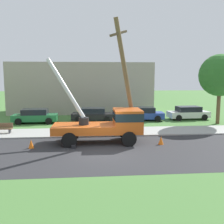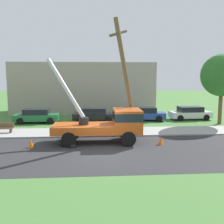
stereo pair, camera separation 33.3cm
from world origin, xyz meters
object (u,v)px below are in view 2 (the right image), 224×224
(utility_truck, at_px, (109,123))
(traffic_cone_curbside, at_px, (130,133))
(roadside_tree_far, at_px, (222,75))
(leaning_utility_pole, at_px, (126,79))
(parked_sedan_blue, at_px, (144,114))
(parked_sedan_green, at_px, (37,116))
(traffic_cone_behind, at_px, (31,144))
(park_bench, at_px, (4,128))
(parked_sedan_black, at_px, (94,115))
(traffic_cone_ahead, at_px, (161,141))
(parked_sedan_white, at_px, (190,113))

(utility_truck, xyz_separation_m, traffic_cone_curbside, (1.75, 1.44, -1.13))
(roadside_tree_far, bearing_deg, leaning_utility_pole, -151.41)
(leaning_utility_pole, distance_m, parked_sedan_blue, 9.39)
(parked_sedan_green, bearing_deg, traffic_cone_curbside, -38.95)
(traffic_cone_behind, bearing_deg, leaning_utility_pole, 17.40)
(traffic_cone_behind, height_order, roadside_tree_far, roadside_tree_far)
(parked_sedan_blue, distance_m, park_bench, 13.96)
(parked_sedan_green, bearing_deg, parked_sedan_black, 3.71)
(park_bench, bearing_deg, parked_sedan_black, 36.06)
(park_bench, bearing_deg, traffic_cone_ahead, -19.72)
(traffic_cone_ahead, xyz_separation_m, traffic_cone_behind, (-8.71, -0.18, 0.00))
(parked_sedan_blue, relative_size, parked_sedan_white, 1.01)
(traffic_cone_curbside, bearing_deg, traffic_cone_ahead, -53.51)
(parked_sedan_black, xyz_separation_m, parked_sedan_white, (10.44, 0.49, 0.00))
(traffic_cone_ahead, relative_size, parked_sedan_black, 0.12)
(traffic_cone_behind, xyz_separation_m, roadside_tree_far, (16.55, 7.51, 4.49))
(parked_sedan_blue, bearing_deg, park_bench, -156.10)
(parked_sedan_green, height_order, parked_sedan_black, same)
(utility_truck, distance_m, traffic_cone_curbside, 2.53)
(parked_sedan_blue, distance_m, parked_sedan_white, 5.14)
(utility_truck, distance_m, parked_sedan_black, 8.85)
(parked_sedan_black, distance_m, parked_sedan_blue, 5.31)
(traffic_cone_behind, height_order, park_bench, park_bench)
(traffic_cone_ahead, xyz_separation_m, traffic_cone_curbside, (-1.76, 2.38, 0.00))
(traffic_cone_ahead, xyz_separation_m, parked_sedan_blue, (0.80, 9.94, 0.43))
(utility_truck, bearing_deg, traffic_cone_behind, -167.76)
(leaning_utility_pole, bearing_deg, park_bench, 166.11)
(leaning_utility_pole, xyz_separation_m, traffic_cone_ahead, (2.17, -1.87, -4.19))
(traffic_cone_ahead, bearing_deg, parked_sedan_blue, 85.38)
(parked_sedan_blue, bearing_deg, utility_truck, -115.62)
(parked_sedan_white, bearing_deg, traffic_cone_behind, -144.66)
(utility_truck, bearing_deg, parked_sedan_blue, 64.38)
(parked_sedan_green, height_order, roadside_tree_far, roadside_tree_far)
(traffic_cone_curbside, bearing_deg, parked_sedan_green, 141.05)
(parked_sedan_blue, bearing_deg, traffic_cone_ahead, -94.62)
(leaning_utility_pole, xyz_separation_m, parked_sedan_black, (-2.33, 7.85, -3.76))
(parked_sedan_blue, bearing_deg, parked_sedan_white, 2.93)
(traffic_cone_behind, distance_m, roadside_tree_far, 18.72)
(parked_sedan_black, bearing_deg, parked_sedan_white, 2.68)
(traffic_cone_ahead, bearing_deg, roadside_tree_far, 43.05)
(traffic_cone_curbside, bearing_deg, leaning_utility_pole, -128.41)
(parked_sedan_green, xyz_separation_m, parked_sedan_white, (16.30, 0.87, 0.00))
(parked_sedan_green, relative_size, roadside_tree_far, 0.65)
(leaning_utility_pole, bearing_deg, parked_sedan_black, 106.52)
(parked_sedan_black, bearing_deg, leaning_utility_pole, -73.48)
(parked_sedan_white, xyz_separation_m, roadside_tree_far, (1.90, -2.88, 4.06))
(park_bench, bearing_deg, traffic_cone_curbside, -10.57)
(traffic_cone_behind, relative_size, parked_sedan_white, 0.12)
(leaning_utility_pole, bearing_deg, parked_sedan_blue, 69.76)
(leaning_utility_pole, height_order, park_bench, leaning_utility_pole)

